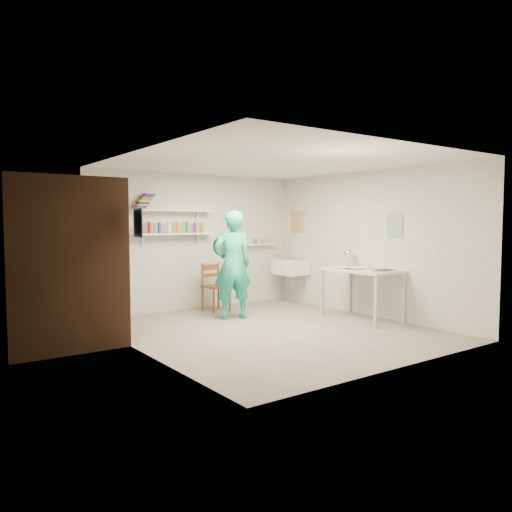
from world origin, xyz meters
TOP-DOWN VIEW (x-y plane):
  - floor at (0.00, 0.00)m, footprint 4.00×4.50m
  - ceiling at (0.00, 0.00)m, footprint 4.00×4.50m
  - wall_back at (0.00, 2.26)m, footprint 4.00×0.02m
  - wall_front at (0.00, -2.26)m, footprint 4.00×0.02m
  - wall_left at (-2.01, 0.00)m, footprint 0.02×4.50m
  - wall_right at (2.01, 0.00)m, footprint 0.02×4.50m
  - doorway_recess at (-1.99, 1.05)m, footprint 0.02×0.90m
  - corridor_box at (-2.70, 1.05)m, footprint 1.40×1.50m
  - door_lintel at (-1.97, 1.05)m, footprint 0.06×1.05m
  - door_jamb_near at (-1.97, 0.55)m, footprint 0.06×0.10m
  - door_jamb_far at (-1.97, 1.55)m, footprint 0.06×0.10m
  - shelf_lower at (-0.50, 2.13)m, footprint 1.50×0.22m
  - shelf_upper at (-0.50, 2.13)m, footprint 1.50×0.22m
  - ledge_shelf at (1.35, 2.17)m, footprint 0.70×0.14m
  - poster_left at (-1.99, 0.05)m, footprint 0.01×0.28m
  - poster_right_a at (1.99, 1.80)m, footprint 0.01×0.34m
  - poster_right_b at (1.99, -0.55)m, footprint 0.01×0.30m
  - belfast_sink at (1.75, 1.70)m, footprint 0.48×0.60m
  - man at (0.02, 1.08)m, footprint 0.72×0.57m
  - wall_clock at (-0.04, 1.29)m, footprint 0.31×0.11m
  - wooden_chair at (0.15, 1.81)m, footprint 0.44×0.42m
  - work_table at (1.64, -0.20)m, footprint 0.73×1.22m
  - desk_lamp at (1.84, 0.28)m, footprint 0.15×0.15m
  - spray_cans at (-0.50, 2.13)m, footprint 1.29×0.06m
  - book_stack at (-1.02, 2.13)m, footprint 0.34×0.14m
  - ledge_pots at (1.35, 2.17)m, footprint 0.48×0.07m
  - papers at (1.64, -0.20)m, footprint 0.30×0.22m

SIDE VIEW (x-z plane):
  - floor at x=0.00m, z-range -0.02..0.00m
  - work_table at x=1.64m, z-range 0.00..0.81m
  - wooden_chair at x=0.15m, z-range 0.00..0.87m
  - belfast_sink at x=1.75m, z-range 0.55..0.85m
  - papers at x=1.64m, z-range 0.81..0.84m
  - man at x=0.02m, z-range 0.00..1.74m
  - doorway_recess at x=-1.99m, z-range 0.00..2.00m
  - door_jamb_near at x=-1.97m, z-range 0.00..2.00m
  - door_jamb_far at x=-1.97m, z-range 0.00..2.00m
  - desk_lamp at x=1.84m, z-range 0.96..1.11m
  - corridor_box at x=-2.70m, z-range 0.00..2.10m
  - ledge_shelf at x=1.35m, z-range 1.11..1.14m
  - wall_clock at x=-0.04m, z-range 1.00..1.31m
  - ledge_pots at x=1.35m, z-range 1.14..1.22m
  - wall_back at x=0.00m, z-range 0.00..2.40m
  - wall_front at x=0.00m, z-range 0.00..2.40m
  - wall_left at x=-2.01m, z-range 0.00..2.40m
  - wall_right at x=2.01m, z-range 0.00..2.40m
  - shelf_lower at x=-0.50m, z-range 1.34..1.36m
  - spray_cans at x=-0.50m, z-range 1.36..1.53m
  - poster_right_b at x=1.99m, z-range 1.31..1.69m
  - poster_left at x=-1.99m, z-range 1.37..1.73m
  - poster_right_a at x=1.99m, z-range 1.34..1.76m
  - shelf_upper at x=-0.50m, z-range 1.74..1.76m
  - book_stack at x=-1.02m, z-range 1.77..2.02m
  - door_lintel at x=-1.97m, z-range 2.00..2.10m
  - ceiling at x=0.00m, z-range 2.40..2.42m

